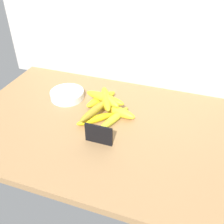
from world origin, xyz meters
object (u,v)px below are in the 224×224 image
(banana_5, at_px, (106,99))
(banana_8, at_px, (105,98))
(banana_3, at_px, (117,111))
(fruit_bowl, at_px, (67,95))
(banana_6, at_px, (94,110))
(banana_7, at_px, (106,99))
(banana_2, at_px, (96,119))
(banana_1, at_px, (101,99))
(chalkboard_sign, at_px, (99,135))
(banana_4, at_px, (106,104))
(banana_0, at_px, (114,118))

(banana_5, relative_size, banana_8, 0.79)
(banana_3, bearing_deg, fruit_bowl, 168.70)
(banana_6, height_order, banana_7, banana_7)
(banana_8, bearing_deg, banana_2, -90.39)
(banana_3, distance_m, banana_5, 0.08)
(banana_2, xyz_separation_m, banana_5, (0.01, 0.11, 0.04))
(banana_5, bearing_deg, banana_1, 136.50)
(banana_2, bearing_deg, chalkboard_sign, -62.33)
(fruit_bowl, xyz_separation_m, banana_4, (0.21, -0.01, -0.00))
(banana_8, bearing_deg, banana_3, -26.16)
(banana_5, distance_m, banana_8, 0.01)
(fruit_bowl, distance_m, banana_2, 0.24)
(banana_2, height_order, banana_3, banana_3)
(banana_6, bearing_deg, fruit_bowl, 148.20)
(banana_7, bearing_deg, chalkboard_sign, -76.74)
(banana_2, xyz_separation_m, banana_7, (0.01, 0.11, 0.04))
(banana_1, height_order, banana_8, banana_8)
(banana_3, bearing_deg, banana_1, 146.61)
(banana_1, bearing_deg, banana_6, -81.74)
(fruit_bowl, xyz_separation_m, banana_3, (0.28, -0.05, 0.00))
(banana_0, distance_m, banana_2, 0.08)
(banana_4, relative_size, banana_7, 0.79)
(banana_4, bearing_deg, banana_5, -61.96)
(banana_2, relative_size, banana_5, 1.10)
(fruit_bowl, bearing_deg, banana_0, -20.74)
(banana_2, height_order, banana_5, banana_5)
(fruit_bowl, xyz_separation_m, banana_1, (0.17, 0.01, 0.00))
(banana_0, bearing_deg, banana_8, 130.69)
(banana_2, relative_size, banana_8, 0.87)
(banana_4, xyz_separation_m, banana_8, (-0.00, -0.00, 0.04))
(banana_4, distance_m, banana_5, 0.04)
(banana_1, height_order, banana_6, banana_6)
(banana_0, height_order, banana_2, banana_0)
(banana_7, height_order, banana_8, same)
(banana_1, bearing_deg, fruit_bowl, -175.68)
(banana_0, bearing_deg, banana_4, 127.51)
(banana_5, xyz_separation_m, banana_6, (-0.02, -0.09, -0.00))
(chalkboard_sign, height_order, banana_3, chalkboard_sign)
(banana_0, distance_m, banana_7, 0.11)
(banana_3, height_order, banana_8, banana_8)
(banana_2, xyz_separation_m, banana_4, (0.00, 0.12, 0.00))
(fruit_bowl, xyz_separation_m, banana_5, (0.21, -0.03, 0.03))
(banana_5, relative_size, banana_6, 0.84)
(banana_6, relative_size, banana_8, 0.94)
(banana_3, bearing_deg, banana_2, -133.29)
(banana_7, bearing_deg, banana_1, 136.84)
(fruit_bowl, height_order, banana_8, banana_8)
(banana_0, relative_size, banana_8, 1.03)
(chalkboard_sign, xyz_separation_m, fruit_bowl, (-0.26, 0.25, -0.02))
(banana_3, bearing_deg, banana_0, -89.25)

